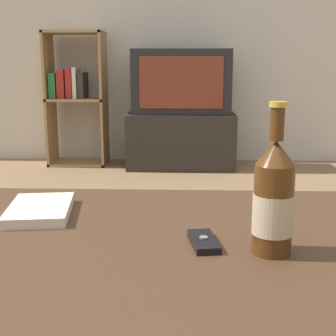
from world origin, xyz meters
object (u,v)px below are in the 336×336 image
at_px(beer_bottle, 273,200).
at_px(table_book, 40,210).
at_px(cell_phone, 204,241).
at_px(tv_stand, 181,140).
at_px(bookshelf, 74,94).
at_px(television, 181,82).

bearing_deg(beer_bottle, table_book, 157.22).
relative_size(cell_phone, table_book, 0.50).
height_order(beer_bottle, table_book, beer_bottle).
xyz_separation_m(tv_stand, cell_phone, (0.07, -2.75, 0.23)).
height_order(bookshelf, beer_bottle, bookshelf).
relative_size(television, bookshelf, 0.71).
distance_m(tv_stand, cell_phone, 2.76).
xyz_separation_m(bookshelf, table_book, (0.53, -2.65, -0.12)).
bearing_deg(table_book, beer_bottle, -30.77).
distance_m(television, bookshelf, 0.86).
height_order(television, table_book, television).
bearing_deg(cell_phone, tv_stand, 82.27).
xyz_separation_m(beer_bottle, table_book, (-0.52, 0.22, -0.09)).
height_order(tv_stand, cell_phone, cell_phone).
bearing_deg(beer_bottle, bookshelf, 110.15).
distance_m(tv_stand, bookshelf, 0.93).
bearing_deg(bookshelf, table_book, -78.63).
relative_size(tv_stand, table_book, 3.47).
relative_size(tv_stand, beer_bottle, 2.86).
distance_m(television, beer_bottle, 2.79).
bearing_deg(television, beer_bottle, -85.92).
relative_size(tv_stand, cell_phone, 6.95).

